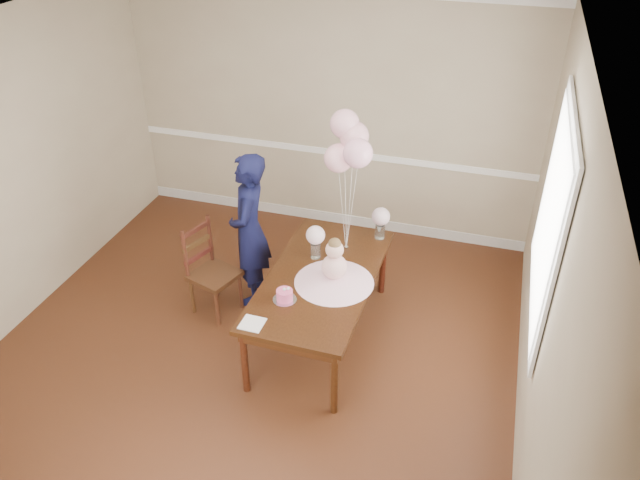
# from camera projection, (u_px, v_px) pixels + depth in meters

# --- Properties ---
(floor) EXTENTS (4.50, 5.00, 0.00)m
(floor) POSITION_uv_depth(u_px,v_px,m) (248.00, 362.00, 5.41)
(floor) COLOR #36190D
(floor) RESTS_ON ground
(ceiling) EXTENTS (4.50, 5.00, 0.02)m
(ceiling) POSITION_uv_depth(u_px,v_px,m) (221.00, 49.00, 3.95)
(ceiling) COLOR white
(ceiling) RESTS_ON wall_back
(wall_back) EXTENTS (4.50, 0.02, 2.70)m
(wall_back) POSITION_uv_depth(u_px,v_px,m) (329.00, 113.00, 6.70)
(wall_back) COLOR tan
(wall_back) RESTS_ON floor
(wall_right) EXTENTS (0.02, 5.00, 2.70)m
(wall_right) POSITION_uv_depth(u_px,v_px,m) (550.00, 281.00, 4.13)
(wall_right) COLOR tan
(wall_right) RESTS_ON floor
(chair_rail_trim) EXTENTS (4.50, 0.02, 0.07)m
(chair_rail_trim) POSITION_uv_depth(u_px,v_px,m) (328.00, 152.00, 6.93)
(chair_rail_trim) COLOR white
(chair_rail_trim) RESTS_ON wall_back
(baseboard_trim) EXTENTS (4.50, 0.02, 0.12)m
(baseboard_trim) POSITION_uv_depth(u_px,v_px,m) (328.00, 217.00, 7.39)
(baseboard_trim) COLOR silver
(baseboard_trim) RESTS_ON floor
(window_frame) EXTENTS (0.02, 1.66, 1.56)m
(window_frame) POSITION_uv_depth(u_px,v_px,m) (551.00, 218.00, 4.43)
(window_frame) COLOR silver
(window_frame) RESTS_ON wall_right
(window_blinds) EXTENTS (0.01, 1.50, 1.40)m
(window_blinds) POSITION_uv_depth(u_px,v_px,m) (549.00, 218.00, 4.44)
(window_blinds) COLOR silver
(window_blinds) RESTS_ON wall_right
(dining_table_top) EXTENTS (0.92, 1.80, 0.04)m
(dining_table_top) POSITION_uv_depth(u_px,v_px,m) (321.00, 278.00, 5.35)
(dining_table_top) COLOR black
(dining_table_top) RESTS_ON table_leg_fl
(table_apron) EXTENTS (0.83, 1.71, 0.09)m
(table_apron) POSITION_uv_depth(u_px,v_px,m) (321.00, 285.00, 5.39)
(table_apron) COLOR black
(table_apron) RESTS_ON table_leg_fl
(table_leg_fl) EXTENTS (0.06, 0.06, 0.62)m
(table_leg_fl) POSITION_uv_depth(u_px,v_px,m) (245.00, 362.00, 4.97)
(table_leg_fl) COLOR black
(table_leg_fl) RESTS_ON floor
(table_leg_fr) EXTENTS (0.06, 0.06, 0.62)m
(table_leg_fr) POSITION_uv_depth(u_px,v_px,m) (334.00, 383.00, 4.78)
(table_leg_fr) COLOR black
(table_leg_fr) RESTS_ON floor
(table_leg_bl) EXTENTS (0.06, 0.06, 0.62)m
(table_leg_bl) POSITION_uv_depth(u_px,v_px,m) (310.00, 253.00, 6.28)
(table_leg_bl) COLOR black
(table_leg_bl) RESTS_ON floor
(table_leg_br) EXTENTS (0.06, 0.06, 0.62)m
(table_leg_br) POSITION_uv_depth(u_px,v_px,m) (383.00, 266.00, 6.09)
(table_leg_br) COLOR black
(table_leg_br) RESTS_ON floor
(baby_skirt) EXTENTS (0.69, 0.69, 0.09)m
(baby_skirt) POSITION_uv_depth(u_px,v_px,m) (334.00, 278.00, 5.24)
(baby_skirt) COLOR #F5B4CC
(baby_skirt) RESTS_ON dining_table_top
(baby_torso) EXTENTS (0.21, 0.21, 0.21)m
(baby_torso) POSITION_uv_depth(u_px,v_px,m) (334.00, 267.00, 5.18)
(baby_torso) COLOR #F79CC3
(baby_torso) RESTS_ON baby_skirt
(baby_head) EXTENTS (0.15, 0.15, 0.15)m
(baby_head) POSITION_uv_depth(u_px,v_px,m) (335.00, 250.00, 5.09)
(baby_head) COLOR beige
(baby_head) RESTS_ON baby_torso
(baby_hair) EXTENTS (0.11, 0.11, 0.11)m
(baby_hair) POSITION_uv_depth(u_px,v_px,m) (335.00, 244.00, 5.06)
(baby_hair) COLOR brown
(baby_hair) RESTS_ON baby_head
(cake_platter) EXTENTS (0.20, 0.20, 0.01)m
(cake_platter) POSITION_uv_depth(u_px,v_px,m) (285.00, 300.00, 5.06)
(cake_platter) COLOR silver
(cake_platter) RESTS_ON dining_table_top
(birthday_cake) EXTENTS (0.14, 0.14, 0.09)m
(birthday_cake) POSITION_uv_depth(u_px,v_px,m) (285.00, 295.00, 5.03)
(birthday_cake) COLOR #E34781
(birthday_cake) RESTS_ON cake_platter
(cake_flower_a) EXTENTS (0.03, 0.03, 0.03)m
(cake_flower_a) POSITION_uv_depth(u_px,v_px,m) (284.00, 289.00, 5.00)
(cake_flower_a) COLOR silver
(cake_flower_a) RESTS_ON birthday_cake
(cake_flower_b) EXTENTS (0.03, 0.03, 0.03)m
(cake_flower_b) POSITION_uv_depth(u_px,v_px,m) (288.00, 289.00, 5.01)
(cake_flower_b) COLOR white
(cake_flower_b) RESTS_ON birthday_cake
(rose_vase_near) EXTENTS (0.09, 0.09, 0.14)m
(rose_vase_near) POSITION_uv_depth(u_px,v_px,m) (316.00, 250.00, 5.55)
(rose_vase_near) COLOR silver
(rose_vase_near) RESTS_ON dining_table_top
(roses_near) EXTENTS (0.17, 0.17, 0.17)m
(roses_near) POSITION_uv_depth(u_px,v_px,m) (315.00, 235.00, 5.46)
(roses_near) COLOR silver
(roses_near) RESTS_ON rose_vase_near
(rose_vase_far) EXTENTS (0.09, 0.09, 0.14)m
(rose_vase_far) POSITION_uv_depth(u_px,v_px,m) (380.00, 231.00, 5.82)
(rose_vase_far) COLOR silver
(rose_vase_far) RESTS_ON dining_table_top
(roses_far) EXTENTS (0.17, 0.17, 0.17)m
(roses_far) POSITION_uv_depth(u_px,v_px,m) (381.00, 216.00, 5.73)
(roses_far) COLOR beige
(roses_far) RESTS_ON rose_vase_far
(napkin) EXTENTS (0.18, 0.18, 0.01)m
(napkin) POSITION_uv_depth(u_px,v_px,m) (252.00, 324.00, 4.81)
(napkin) COLOR white
(napkin) RESTS_ON dining_table_top
(balloon_weight) EXTENTS (0.04, 0.04, 0.02)m
(balloon_weight) POSITION_uv_depth(u_px,v_px,m) (346.00, 247.00, 5.70)
(balloon_weight) COLOR silver
(balloon_weight) RESTS_ON dining_table_top
(balloon_a) EXTENTS (0.25, 0.25, 0.25)m
(balloon_a) POSITION_uv_depth(u_px,v_px,m) (339.00, 158.00, 5.25)
(balloon_a) COLOR #FDB3C2
(balloon_a) RESTS_ON balloon_ribbon_a
(balloon_b) EXTENTS (0.25, 0.25, 0.25)m
(balloon_b) POSITION_uv_depth(u_px,v_px,m) (358.00, 153.00, 5.12)
(balloon_b) COLOR #F4ADCB
(balloon_b) RESTS_ON balloon_ribbon_b
(balloon_c) EXTENTS (0.25, 0.25, 0.25)m
(balloon_c) POSITION_uv_depth(u_px,v_px,m) (354.00, 136.00, 5.20)
(balloon_c) COLOR #E6A3B2
(balloon_c) RESTS_ON balloon_ribbon_c
(balloon_d) EXTENTS (0.25, 0.25, 0.25)m
(balloon_d) POSITION_uv_depth(u_px,v_px,m) (345.00, 124.00, 5.19)
(balloon_d) COLOR #EAA6B8
(balloon_d) RESTS_ON balloon_ribbon_d
(balloon_ribbon_a) EXTENTS (0.08, 0.00, 0.75)m
(balloon_ribbon_a) POSITION_uv_depth(u_px,v_px,m) (342.00, 211.00, 5.51)
(balloon_ribbon_a) COLOR silver
(balloon_ribbon_a) RESTS_ON balloon_weight
(balloon_ribbon_b) EXTENTS (0.09, 0.05, 0.83)m
(balloon_ribbon_b) POSITION_uv_depth(u_px,v_px,m) (352.00, 210.00, 5.45)
(balloon_ribbon_b) COLOR white
(balloon_ribbon_b) RESTS_ON balloon_weight
(balloon_ribbon_c) EXTENTS (0.02, 0.08, 0.92)m
(balloon_ribbon_c) POSITION_uv_depth(u_px,v_px,m) (350.00, 201.00, 5.49)
(balloon_ribbon_c) COLOR white
(balloon_ribbon_c) RESTS_ON balloon_weight
(balloon_ribbon_d) EXTENTS (0.07, 0.09, 1.01)m
(balloon_ribbon_d) POSITION_uv_depth(u_px,v_px,m) (345.00, 195.00, 5.48)
(balloon_ribbon_d) COLOR white
(balloon_ribbon_d) RESTS_ON balloon_weight
(dining_chair_seat) EXTENTS (0.50, 0.50, 0.04)m
(dining_chair_seat) POSITION_uv_depth(u_px,v_px,m) (215.00, 275.00, 5.80)
(dining_chair_seat) COLOR #331A0D
(dining_chair_seat) RESTS_ON chair_leg_fl
(chair_leg_fl) EXTENTS (0.05, 0.05, 0.39)m
(chair_leg_fl) POSITION_uv_depth(u_px,v_px,m) (192.00, 296.00, 5.88)
(chair_leg_fl) COLOR #3C2210
(chair_leg_fl) RESTS_ON floor
(chair_leg_fr) EXTENTS (0.05, 0.05, 0.39)m
(chair_leg_fr) POSITION_uv_depth(u_px,v_px,m) (217.00, 308.00, 5.73)
(chair_leg_fr) COLOR #3E1D11
(chair_leg_fr) RESTS_ON floor
(chair_leg_bl) EXTENTS (0.05, 0.05, 0.39)m
(chair_leg_bl) POSITION_uv_depth(u_px,v_px,m) (216.00, 279.00, 6.10)
(chair_leg_bl) COLOR #37160F
(chair_leg_bl) RESTS_ON floor
(chair_leg_br) EXTENTS (0.05, 0.05, 0.39)m
(chair_leg_br) POSITION_uv_depth(u_px,v_px,m) (241.00, 291.00, 5.95)
(chair_leg_br) COLOR #34170E
(chair_leg_br) RESTS_ON floor
(chair_back_post_l) EXTENTS (0.05, 0.05, 0.50)m
(chair_back_post_l) POSITION_uv_depth(u_px,v_px,m) (185.00, 254.00, 5.64)
(chair_back_post_l) COLOR #3B1910
(chair_back_post_l) RESTS_ON dining_chair_seat
(chair_back_post_r) EXTENTS (0.05, 0.05, 0.50)m
(chair_back_post_r) POSITION_uv_depth(u_px,v_px,m) (210.00, 238.00, 5.86)
(chair_back_post_r) COLOR #33140E
(chair_back_post_r) RESTS_ON dining_chair_seat
(chair_slat_low) EXTENTS (0.14, 0.35, 0.04)m
(chair_slat_low) POSITION_uv_depth(u_px,v_px,m) (199.00, 256.00, 5.81)
(chair_slat_low) COLOR #3D1410
(chair_slat_low) RESTS_ON dining_chair_seat
(chair_slat_mid) EXTENTS (0.14, 0.35, 0.04)m
(chair_slat_mid) POSITION_uv_depth(u_px,v_px,m) (197.00, 243.00, 5.73)
(chair_slat_mid) COLOR #3B2210
(chair_slat_mid) RESTS_ON dining_chair_seat
(chair_slat_top) EXTENTS (0.14, 0.35, 0.04)m
(chair_slat_top) POSITION_uv_depth(u_px,v_px,m) (196.00, 229.00, 5.65)
(chair_slat_top) COLOR #37160F
(chair_slat_top) RESTS_ON dining_chair_seat
(woman) EXTENTS (0.48, 0.62, 1.53)m
(woman) POSITION_uv_depth(u_px,v_px,m) (249.00, 230.00, 5.79)
(woman) COLOR black
(woman) RESTS_ON floor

